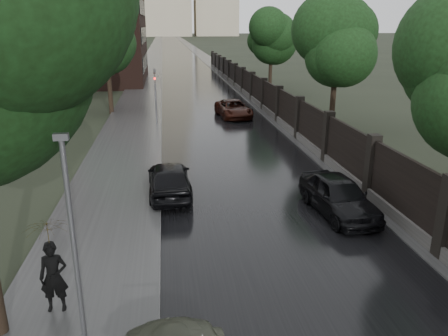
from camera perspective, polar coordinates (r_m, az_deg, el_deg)
The scene contains 13 objects.
road at distance 196.11m, azimuth -6.86°, elevation 16.02°, with size 8.00×420.00×0.02m, color black.
sidewalk_left at distance 196.09m, azimuth -8.68°, elevation 15.97°, with size 4.00×420.00×0.16m, color #2D2D2D.
verge_right at distance 196.28m, azimuth -5.19°, elevation 16.08°, with size 3.00×420.00×0.08m, color #2D2D2D.
fence_right at distance 39.28m, azimuth 4.58°, elevation 9.55°, with size 0.45×75.72×2.70m.
tree_left_far at distance 36.25m, azimuth -15.11°, elevation 15.02°, with size 4.25×4.25×7.39m.
tree_right_b at distance 30.15m, azimuth 14.46°, elevation 14.00°, with size 4.08×4.08×7.01m.
tree_right_c at distance 47.32m, azimuth 6.18°, elevation 15.75°, with size 4.08×4.08×7.01m.
lamp_post at distance 8.72m, azimuth -18.79°, elevation -11.47°, with size 0.25×0.12×5.11m.
traffic_light at distance 31.27m, azimuth -8.94°, elevation 9.76°, with size 0.16×0.32×4.00m.
hatchback_left at distance 18.41m, azimuth -7.15°, elevation -1.36°, with size 1.74×4.33×1.48m, color black.
car_right_near at distance 17.02m, azimuth 14.72°, elevation -3.49°, with size 1.74×4.34×1.48m, color black.
car_right_far at distance 34.26m, azimuth 1.25°, elevation 7.76°, with size 2.21×4.79×1.33m, color black.
pedestrian_umbrella at distance 11.13m, azimuth -21.94°, elevation -8.73°, with size 1.07×1.09×2.85m.
Camera 1 is at (-3.62, -5.95, 6.84)m, focal length 35.00 mm.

